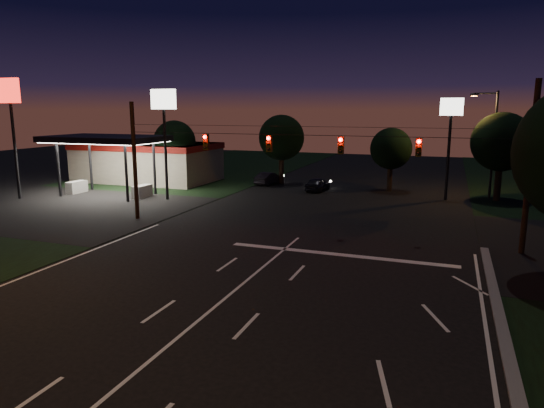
% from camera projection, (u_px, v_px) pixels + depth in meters
% --- Properties ---
extents(ground, '(140.00, 140.00, 0.00)m').
position_uv_depth(ground, '(172.00, 342.00, 15.82)').
color(ground, black).
rests_on(ground, ground).
extents(cross_street_left, '(20.00, 16.00, 0.02)m').
position_uv_depth(cross_street_left, '(58.00, 208.00, 37.33)').
color(cross_street_left, black).
rests_on(cross_street_left, ground).
extents(stop_bar, '(12.00, 0.50, 0.01)m').
position_uv_depth(stop_bar, '(339.00, 255.00, 25.39)').
color(stop_bar, silver).
rests_on(stop_bar, ground).
extents(utility_pole_right, '(0.30, 0.30, 9.00)m').
position_uv_depth(utility_pole_right, '(521.00, 254.00, 25.57)').
color(utility_pole_right, black).
rests_on(utility_pole_right, ground).
extents(utility_pole_left, '(0.28, 0.28, 8.00)m').
position_uv_depth(utility_pole_left, '(138.00, 219.00, 33.70)').
color(utility_pole_left, black).
rests_on(utility_pole_left, ground).
extents(signal_span, '(24.00, 0.40, 1.56)m').
position_uv_depth(signal_span, '(304.00, 144.00, 28.55)').
color(signal_span, black).
rests_on(signal_span, ground).
extents(gas_station, '(14.20, 16.10, 5.25)m').
position_uv_depth(gas_station, '(145.00, 159.00, 50.76)').
color(gas_station, gray).
rests_on(gas_station, ground).
extents(pole_sign_left_near, '(2.20, 0.30, 9.10)m').
position_uv_depth(pole_sign_left_near, '(164.00, 116.00, 39.49)').
color(pole_sign_left_near, black).
rests_on(pole_sign_left_near, ground).
extents(pole_sign_left_far, '(2.00, 0.30, 10.00)m').
position_uv_depth(pole_sign_left_far, '(11.00, 108.00, 39.74)').
color(pole_sign_left_far, black).
rests_on(pole_sign_left_far, ground).
extents(pole_sign_right, '(1.80, 0.30, 8.40)m').
position_uv_depth(pole_sign_right, '(450.00, 125.00, 39.54)').
color(pole_sign_right, black).
rests_on(pole_sign_right, ground).
extents(street_light_right_far, '(2.20, 0.35, 9.00)m').
position_uv_depth(street_light_right_far, '(491.00, 137.00, 40.48)').
color(street_light_right_far, black).
rests_on(street_light_right_far, ground).
extents(tree_far_a, '(4.20, 4.20, 6.42)m').
position_uv_depth(tree_far_a, '(175.00, 142.00, 48.83)').
color(tree_far_a, black).
rests_on(tree_far_a, ground).
extents(tree_far_b, '(4.60, 4.60, 6.98)m').
position_uv_depth(tree_far_b, '(282.00, 138.00, 49.07)').
color(tree_far_b, black).
rests_on(tree_far_b, ground).
extents(tree_far_c, '(3.80, 3.80, 5.86)m').
position_uv_depth(tree_far_c, '(391.00, 149.00, 44.54)').
color(tree_far_c, black).
rests_on(tree_far_c, ground).
extents(tree_far_d, '(4.80, 4.80, 7.30)m').
position_uv_depth(tree_far_d, '(502.00, 143.00, 39.50)').
color(tree_far_d, black).
rests_on(tree_far_d, ground).
extents(car_oncoming_a, '(1.81, 3.82, 1.26)m').
position_uv_depth(car_oncoming_a, '(318.00, 184.00, 45.16)').
color(car_oncoming_a, black).
rests_on(car_oncoming_a, ground).
extents(car_oncoming_b, '(1.91, 3.91, 1.23)m').
position_uv_depth(car_oncoming_b, '(269.00, 178.00, 49.13)').
color(car_oncoming_b, black).
rests_on(car_oncoming_b, ground).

